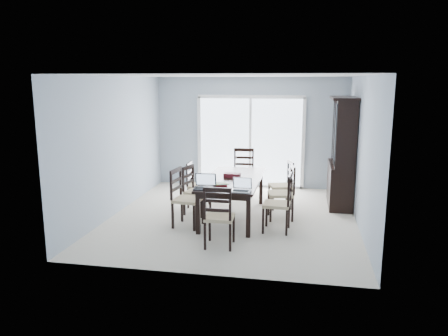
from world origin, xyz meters
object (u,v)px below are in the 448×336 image
at_px(dining_table, 233,182).
at_px(china_hutch, 342,153).
at_px(hot_tub, 242,159).
at_px(cell_phone, 222,189).
at_px(chair_left_far, 194,180).
at_px(chair_right_far, 285,179).
at_px(chair_end_far, 243,167).
at_px(game_box, 232,175).
at_px(laptop_dark, 204,186).
at_px(chair_right_mid, 286,186).
at_px(laptop_silver, 241,188).
at_px(chair_end_near, 219,210).
at_px(chair_left_near, 182,191).
at_px(chair_right_near, 283,197).
at_px(chair_left_mid, 193,185).

distance_m(dining_table, china_hutch, 2.41).
distance_m(dining_table, hot_tub, 3.47).
bearing_deg(cell_phone, chair_left_far, 134.64).
height_order(dining_table, hot_tub, hot_tub).
height_order(chair_right_far, chair_end_far, chair_end_far).
distance_m(chair_left_far, hot_tub, 2.91).
bearing_deg(game_box, hot_tub, 95.14).
relative_size(laptop_dark, game_box, 1.23).
bearing_deg(hot_tub, dining_table, -84.49).
xyz_separation_m(china_hutch, chair_end_far, (-2.07, 0.44, -0.44)).
bearing_deg(chair_right_mid, laptop_silver, 136.46).
distance_m(chair_end_near, hot_tub, 5.02).
height_order(china_hutch, laptop_silver, china_hutch).
bearing_deg(cell_phone, chair_end_far, 104.22).
height_order(chair_right_far, chair_end_near, chair_end_near).
distance_m(chair_left_near, chair_right_near, 1.74).
bearing_deg(cell_phone, hot_tub, 107.97).
height_order(china_hutch, chair_right_far, china_hutch).
bearing_deg(china_hutch, laptop_silver, -128.29).
distance_m(chair_left_mid, chair_right_near, 1.88).
distance_m(china_hutch, chair_left_mid, 3.08).
relative_size(chair_right_near, chair_right_far, 1.05).
bearing_deg(chair_left_mid, chair_left_near, 15.40).
bearing_deg(chair_left_mid, game_box, 103.18).
xyz_separation_m(laptop_dark, game_box, (0.30, 0.96, -0.02)).
relative_size(china_hutch, hot_tub, 1.09).
bearing_deg(chair_left_far, china_hutch, 101.73).
xyz_separation_m(chair_right_near, hot_tub, (-1.28, 4.05, -0.14)).
height_order(china_hutch, chair_left_near, china_hutch).
distance_m(china_hutch, chair_end_near, 3.47).
relative_size(chair_right_far, hot_tub, 0.54).
bearing_deg(china_hutch, chair_left_far, -167.31).
bearing_deg(china_hutch, chair_right_near, -120.12).
bearing_deg(china_hutch, chair_left_near, -146.29).
bearing_deg(chair_right_near, chair_right_mid, 1.18).
xyz_separation_m(chair_left_mid, chair_right_far, (1.70, 0.73, 0.01)).
bearing_deg(chair_end_far, chair_end_near, 88.82).
relative_size(chair_left_near, chair_right_near, 1.02).
distance_m(chair_right_far, laptop_silver, 1.91).
height_order(chair_left_mid, game_box, chair_left_mid).
height_order(chair_right_far, game_box, chair_right_far).
bearing_deg(dining_table, chair_right_mid, 6.10).
distance_m(chair_left_near, laptop_silver, 1.14).
height_order(chair_left_mid, hot_tub, chair_left_mid).
bearing_deg(game_box, laptop_dark, -107.42).
height_order(chair_right_far, laptop_dark, chair_right_far).
relative_size(chair_left_near, chair_left_far, 1.13).
bearing_deg(cell_phone, china_hutch, 59.54).
bearing_deg(chair_end_near, chair_end_far, 89.86).
bearing_deg(chair_end_near, laptop_dark, 117.50).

